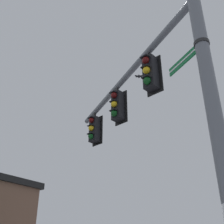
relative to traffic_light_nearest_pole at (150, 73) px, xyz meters
The scene contains 7 objects.
signal_pole 3.29m from the traffic_light_nearest_pole, 159.00° to the left, with size 0.30×0.30×7.83m, color slate.
mast_arm 1.79m from the traffic_light_nearest_pole, 22.24° to the right, with size 0.20×0.20×7.34m, color slate.
traffic_light_nearest_pole is the anchor object (origin of this frame).
traffic_light_mid_inner 2.14m from the traffic_light_nearest_pole, 21.54° to the right, with size 0.54×0.49×1.31m.
traffic_light_mid_outer 4.28m from the traffic_light_nearest_pole, 21.54° to the right, with size 0.54×0.49×1.31m.
street_name_sign 1.86m from the traffic_light_nearest_pole, 159.08° to the left, with size 1.30×0.63×0.22m.
bird_flying 5.84m from the traffic_light_nearest_pole, 48.81° to the right, with size 0.35×0.30×0.11m.
Camera 1 is at (-2.06, 5.01, 1.56)m, focal length 47.55 mm.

